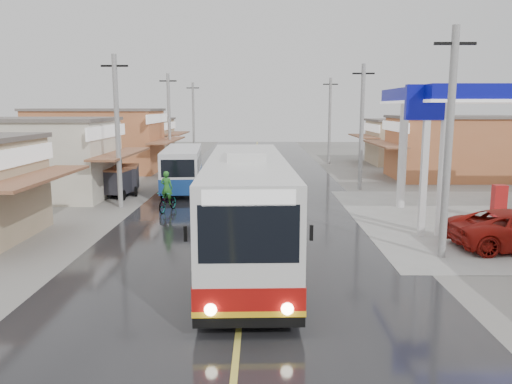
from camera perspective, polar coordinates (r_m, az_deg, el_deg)
ground at (r=18.05m, az=-1.16°, el=-7.43°), size 120.00×120.00×0.00m
road at (r=32.68m, az=-0.39°, el=0.35°), size 12.00×90.00×0.02m
centre_line at (r=32.68m, az=-0.39°, el=0.37°), size 0.15×90.00×0.01m
shopfronts_left at (r=38.12m, az=-20.25°, el=1.07°), size 11.00×44.00×5.20m
shopfronts_right at (r=33.06m, az=26.49°, el=-0.59°), size 11.00×44.00×4.80m
utility_poles_left at (r=34.50m, az=-12.07°, el=0.61°), size 1.60×50.00×8.00m
utility_poles_right at (r=33.32m, az=11.74°, el=0.30°), size 1.60×36.00×8.00m
coach_bus at (r=17.29m, az=-1.09°, el=-1.77°), size 3.22×12.58×3.90m
second_bus at (r=32.32m, az=-8.38°, el=2.74°), size 2.94×8.36×2.72m
cyclist at (r=26.03m, az=-10.07°, el=-0.68°), size 1.16×2.08×2.12m
tricycle_near at (r=31.72m, az=-14.62°, el=1.59°), size 1.87×2.35×1.78m
tricycle_far at (r=30.63m, az=-15.42°, el=1.22°), size 1.78×2.44×1.74m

